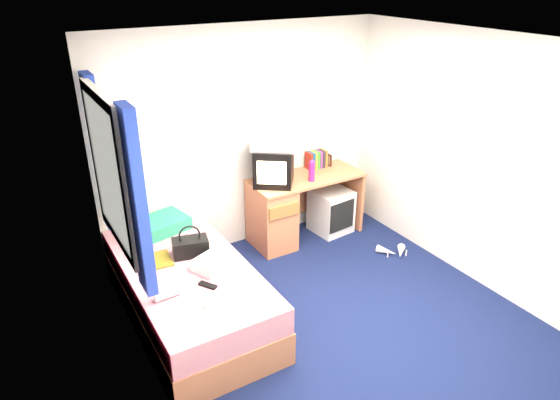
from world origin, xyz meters
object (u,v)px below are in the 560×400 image
crt_tv (274,166)px  aerosol_can (291,171)px  desk (284,209)px  picture_frame (328,160)px  magazine (159,260)px  colour_swatch_fan (217,303)px  pillow (158,226)px  handbag (190,246)px  pink_water_bottle (312,172)px  vcr (274,144)px  remote_control (208,285)px  white_heels (394,252)px  storage_cube (331,211)px  towel (212,263)px  bed (189,291)px  water_bottle (167,294)px

crt_tv → aerosol_can: 0.28m
desk → picture_frame: picture_frame is taller
magazine → colour_swatch_fan: bearing=-77.2°
pillow → handbag: 0.58m
pillow → pink_water_bottle: (1.71, -0.12, 0.25)m
vcr → remote_control: vcr is taller
vcr → picture_frame: bearing=46.4°
remote_control → pillow: bearing=60.3°
vcr → magazine: (-1.48, -0.55, -0.65)m
pink_water_bottle → aerosol_can: size_ratio=1.31×
remote_control → white_heels: 2.34m
crt_tv → pink_water_bottle: (0.40, -0.14, -0.09)m
picture_frame → pink_water_bottle: size_ratio=0.65×
pillow → handbag: handbag is taller
storage_cube → white_heels: size_ratio=1.59×
towel → bed: bearing=139.5°
aerosol_can → colour_swatch_fan: size_ratio=0.74×
magazine → towel: bearing=-44.3°
water_bottle → remote_control: 0.34m
pillow → picture_frame: picture_frame is taller
storage_cube → crt_tv: bearing=169.6°
pink_water_bottle → remote_control: 1.95m
white_heels → remote_control: bearing=-174.0°
storage_cube → picture_frame: 0.61m
magazine → colour_swatch_fan: magazine is taller
aerosol_can → white_heels: size_ratio=0.50×
pillow → crt_tv: (1.32, 0.02, 0.35)m
bed → storage_cube: bed is taller
pink_water_bottle → magazine: bearing=-168.0°
vcr → handbag: size_ratio=1.31×
magazine → aerosol_can: bearing=18.9°
bed → white_heels: size_ratio=6.15×
pink_water_bottle → pillow: bearing=176.1°
bed → magazine: magazine is taller
storage_cube → water_bottle: water_bottle is taller
crt_tv → aerosol_can: crt_tv is taller
magazine → storage_cube: bearing=12.2°
pillow → vcr: bearing=1.2°
vcr → desk: bearing=34.7°
water_bottle → colour_swatch_fan: bearing=-41.9°
picture_frame → remote_control: bearing=-146.0°
storage_cube → white_heels: (0.27, -0.82, -0.22)m
picture_frame → magazine: 2.43m
vcr → handbag: 1.45m
crt_tv → water_bottle: size_ratio=2.73×
handbag → towel: handbag is taller
bed → desk: 1.62m
aerosol_can → crt_tv: bearing=-168.1°
pillow → desk: (1.45, 0.02, -0.20)m
pillow → colour_swatch_fan: 1.35m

